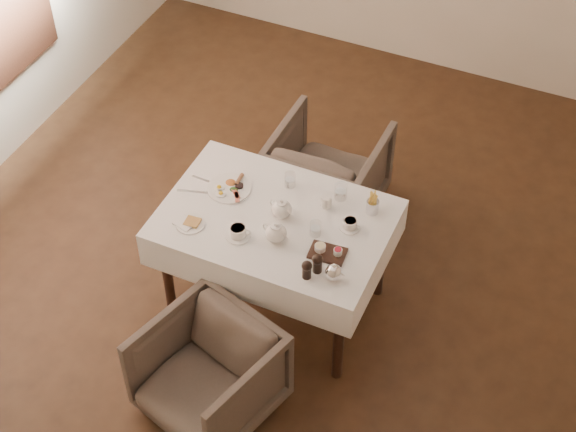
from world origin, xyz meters
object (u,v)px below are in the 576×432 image
Objects in this scene: breakfast_plate at (230,187)px; teapot_centre at (282,208)px; armchair_near at (208,374)px; armchair_far at (327,172)px; table at (275,232)px.

breakfast_plate is 1.62× the size of teapot_centre.
breakfast_plate is at bearing 125.62° from armchair_near.
armchair_far is at bearing 111.23° from teapot_centre.
teapot_centre reaches higher than breakfast_plate.
armchair_far is 4.51× the size of teapot_centre.
table is at bearing -119.86° from teapot_centre.
teapot_centre is (0.37, -0.08, 0.05)m from breakfast_plate.
armchair_far is (-0.04, 0.90, -0.32)m from table.
armchair_far is 0.96m from breakfast_plate.
table is 0.38m from breakfast_plate.
teapot_centre reaches higher than table.
table reaches higher than armchair_near.
armchair_near is at bearing -91.59° from table.
teapot_centre reaches higher than armchair_far.
teapot_centre is at bearing 103.37° from armchair_near.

